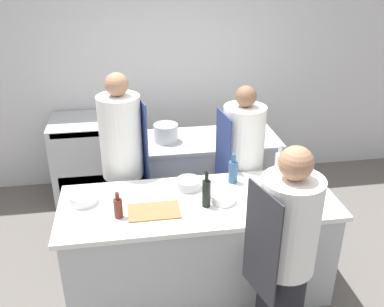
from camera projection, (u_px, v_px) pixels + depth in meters
name	position (u px, v px, depth m)	size (l,w,h in m)	color
ground_plane	(198.00, 286.00, 3.79)	(16.00, 16.00, 0.00)	#605B56
wall_back	(168.00, 69.00, 5.07)	(8.00, 0.06, 2.80)	silver
prep_counter	(199.00, 245.00, 3.59)	(2.21, 0.83, 0.89)	#B7BABC
pass_counter	(200.00, 175.00, 4.70)	(1.64, 0.68, 0.89)	#B7BABC
oven_range	(86.00, 159.00, 4.98)	(0.71, 0.67, 0.97)	#B7BABC
chef_at_prep_near	(284.00, 259.00, 2.87)	(0.45, 0.43, 1.65)	black
chef_at_stove	(124.00, 167.00, 3.92)	(0.42, 0.41, 1.77)	black
chef_at_pass_far	(242.00, 169.00, 4.06)	(0.42, 0.40, 1.62)	black
bottle_olive_oil	(292.00, 201.00, 3.21)	(0.09, 0.09, 0.26)	#B2A84C
bottle_vinegar	(290.00, 178.00, 3.56)	(0.09, 0.09, 0.22)	#19471E
bottle_wine	(233.00, 171.00, 3.63)	(0.08, 0.08, 0.27)	#2D5175
bottle_cooking_oil	(118.00, 207.00, 3.16)	(0.07, 0.07, 0.21)	#5B2319
bottle_sauce	(206.00, 192.00, 3.28)	(0.07, 0.07, 0.31)	black
bottle_water	(279.00, 164.00, 3.71)	(0.07, 0.07, 0.31)	silver
bowl_mixing_large	(189.00, 184.00, 3.56)	(0.21, 0.21, 0.08)	#B7BABC
bowl_prep_small	(223.00, 198.00, 3.37)	(0.20, 0.20, 0.07)	white
bowl_ceramic_blue	(83.00, 198.00, 3.35)	(0.22, 0.22, 0.08)	white
cutting_board	(154.00, 211.00, 3.25)	(0.40, 0.25, 0.01)	olive
stockpot	(166.00, 133.00, 4.41)	(0.25, 0.25, 0.19)	#B7BABC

